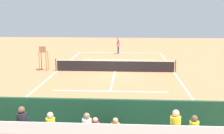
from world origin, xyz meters
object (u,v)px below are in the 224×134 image
Objects in this scene: tennis_player at (118,45)px; tennis_ball_near at (132,57)px; courtside_bench at (183,130)px; tennis_net at (115,66)px; tennis_racket at (112,54)px; umpire_chair at (43,56)px.

tennis_ball_near is (-1.68, 2.54, -0.98)m from tennis_player.
courtside_bench reaches higher than tennis_ball_near.
courtside_bench is 0.93× the size of tennis_player.
tennis_net is 18.41× the size of tennis_racket.
tennis_ball_near is (-2.41, 2.35, 0.02)m from tennis_racket.
tennis_net is at bearing 78.69° from tennis_ball_near.
tennis_racket is 8.48× the size of tennis_ball_near.
courtside_bench is 23.77m from tennis_player.
umpire_chair is 11.37m from tennis_racket.
tennis_ball_near reaches higher than tennis_racket.
courtside_bench is (-3.38, 13.27, 0.06)m from tennis_net.
tennis_player is at bearing -89.19° from tennis_net.
tennis_racket is (0.72, 0.19, -1.00)m from tennis_player.
tennis_net is 10.09m from tennis_racket.
umpire_chair is 10.92m from tennis_ball_near.
tennis_racket is at bearing -79.68° from courtside_bench.
tennis_player is (-6.06, -10.14, -0.30)m from umpire_chair.
umpire_chair is 32.42× the size of tennis_ball_near.
tennis_racket is (4.24, -23.31, -0.54)m from courtside_bench.
umpire_chair reaches higher than tennis_net.
tennis_net reaches higher than tennis_ball_near.
courtside_bench is 27.27× the size of tennis_ball_near.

